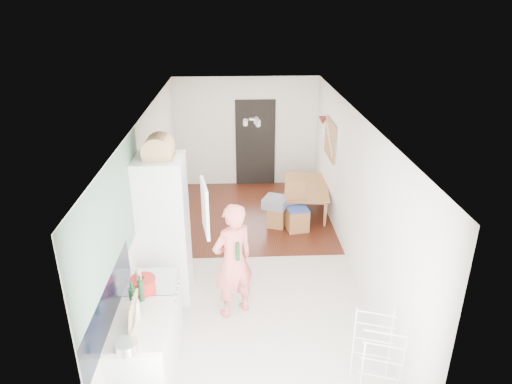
{
  "coord_description": "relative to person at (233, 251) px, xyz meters",
  "views": [
    {
      "loc": [
        -0.24,
        -6.49,
        4.11
      ],
      "look_at": [
        0.07,
        0.2,
        1.21
      ],
      "focal_mm": 32.0,
      "sensor_mm": 36.0,
      "label": 1
    }
  ],
  "objects": [
    {
      "name": "bottle_a",
      "position": [
        -1.07,
        -1.14,
        0.09
      ],
      "size": [
        0.08,
        0.08,
        0.32
      ],
      "primitive_type": "cylinder",
      "rotation": [
        0.0,
        0.0,
        -0.09
      ],
      "color": "#16401F",
      "rests_on": "worktop"
    },
    {
      "name": "pepper_mill_back",
      "position": [
        -1.08,
        -0.76,
        0.05
      ],
      "size": [
        0.08,
        0.08,
        0.24
      ],
      "primitive_type": "cylinder",
      "rotation": [
        0.0,
        0.0,
        -0.23
      ],
      "color": "tan",
      "rests_on": "worktop"
    },
    {
      "name": "doorway_recess",
      "position": [
        0.51,
        4.74,
        0.01
      ],
      "size": [
        0.9,
        0.04,
        2.0
      ],
      "primitive_type": "cube",
      "color": "black",
      "rests_on": "room_shell"
    },
    {
      "name": "tile_splashback",
      "position": [
        -1.28,
        -1.29,
        0.16
      ],
      "size": [
        0.02,
        1.9,
        0.5
      ],
      "primitive_type": "cube",
      "color": "black",
      "rests_on": "room_shell"
    },
    {
      "name": "wood_floor_overlay",
      "position": [
        0.31,
        3.11,
        -0.98
      ],
      "size": [
        3.2,
        3.3,
        0.01
      ],
      "primitive_type": "cube",
      "color": "#4F2012",
      "rests_on": "room_shell"
    },
    {
      "name": "dining_chair",
      "position": [
        1.19,
        2.4,
        -0.53
      ],
      "size": [
        0.45,
        0.45,
        0.91
      ],
      "primitive_type": null,
      "rotation": [
        0.0,
        0.0,
        0.17
      ],
      "color": "#A4643D",
      "rests_on": "floor"
    },
    {
      "name": "pinboard",
      "position": [
        1.89,
        3.16,
        0.56
      ],
      "size": [
        0.03,
        0.9,
        0.7
      ],
      "primitive_type": "cube",
      "color": "tan",
      "rests_on": "room_shell"
    },
    {
      "name": "chopping_boards",
      "position": [
        -1.02,
        -1.4,
        0.12
      ],
      "size": [
        0.11,
        0.28,
        0.38
      ],
      "primitive_type": null,
      "rotation": [
        0.0,
        0.0,
        -0.28
      ],
      "color": "tan",
      "rests_on": "worktop"
    },
    {
      "name": "cooker_top",
      "position": [
        -0.99,
        -0.54,
        -0.09
      ],
      "size": [
        0.6,
        0.6,
        0.04
      ],
      "primitive_type": "cube",
      "color": "silver",
      "rests_on": "room_shell"
    },
    {
      "name": "base_cabinet",
      "position": [
        -0.99,
        -1.29,
        -0.56
      ],
      "size": [
        0.6,
        0.9,
        0.86
      ],
      "primitive_type": "cube",
      "color": "white",
      "rests_on": "room_shell"
    },
    {
      "name": "pepper_mill_front",
      "position": [
        -1.07,
        -0.76,
        0.03
      ],
      "size": [
        0.07,
        0.07,
        0.2
      ],
      "primitive_type": "cylinder",
      "rotation": [
        0.0,
        0.0,
        -0.34
      ],
      "color": "tan",
      "rests_on": "worktop"
    },
    {
      "name": "room_shell",
      "position": [
        0.31,
        1.26,
        0.26
      ],
      "size": [
        3.2,
        7.0,
        2.5
      ],
      "primitive_type": null,
      "color": "silver",
      "rests_on": "ground"
    },
    {
      "name": "person",
      "position": [
        0.0,
        0.0,
        0.0
      ],
      "size": [
        0.86,
        0.78,
        1.98
      ],
      "primitive_type": "imported",
      "rotation": [
        0.0,
        0.0,
        3.7
      ],
      "color": "#EE6E67",
      "rests_on": "floor"
    },
    {
      "name": "fridge_door",
      "position": [
        -0.35,
        0.18,
        0.56
      ],
      "size": [
        0.14,
        0.56,
        0.7
      ],
      "primitive_type": "cube",
      "rotation": [
        0.0,
        0.0,
        -1.4
      ],
      "color": "white",
      "rests_on": "room_shell"
    },
    {
      "name": "worktop",
      "position": [
        -0.99,
        -1.29,
        -0.1
      ],
      "size": [
        0.62,
        0.92,
        0.06
      ],
      "primitive_type": "cube",
      "color": "beige",
      "rests_on": "room_shell"
    },
    {
      "name": "fridge_housing",
      "position": [
        -0.96,
        0.48,
        0.09
      ],
      "size": [
        0.66,
        0.66,
        2.15
      ],
      "primitive_type": "cube",
      "color": "white",
      "rests_on": "room_shell"
    },
    {
      "name": "drying_rack",
      "position": [
        1.59,
        -1.36,
        -0.55
      ],
      "size": [
        0.56,
        0.53,
        0.88
      ],
      "primitive_type": null,
      "rotation": [
        0.0,
        0.0,
        -0.31
      ],
      "color": "white",
      "rests_on": "floor"
    },
    {
      "name": "fridge_interior",
      "position": [
        -0.65,
        0.48,
        0.56
      ],
      "size": [
        0.02,
        0.52,
        0.66
      ],
      "primitive_type": "cube",
      "color": "white",
      "rests_on": "room_shell"
    },
    {
      "name": "bread_bin",
      "position": [
        -0.94,
        0.48,
        1.27
      ],
      "size": [
        0.44,
        0.42,
        0.22
      ],
      "primitive_type": null,
      "rotation": [
        0.0,
        0.0,
        -0.08
      ],
      "color": "tan",
      "rests_on": "fridge_housing"
    },
    {
      "name": "wall_sconce",
      "position": [
        1.85,
        3.81,
        0.76
      ],
      "size": [
        0.18,
        0.18,
        0.16
      ],
      "primitive_type": "cone",
      "color": "maroon",
      "rests_on": "room_shell"
    },
    {
      "name": "floor",
      "position": [
        0.31,
        1.26,
        -0.99
      ],
      "size": [
        3.2,
        7.0,
        0.01
      ],
      "primitive_type": "cube",
      "color": "beige",
      "rests_on": "ground"
    },
    {
      "name": "range_cooker",
      "position": [
        -0.99,
        -0.54,
        -0.55
      ],
      "size": [
        0.6,
        0.6,
        0.88
      ],
      "primitive_type": "cube",
      "color": "white",
      "rests_on": "room_shell"
    },
    {
      "name": "sage_wall_panel",
      "position": [
        -1.28,
        -0.74,
        0.86
      ],
      "size": [
        0.02,
        3.0,
        1.3
      ],
      "primitive_type": "cube",
      "color": "slate",
      "rests_on": "room_shell"
    },
    {
      "name": "bottle_c",
      "position": [
        -1.03,
        -1.25,
        0.05
      ],
      "size": [
        0.11,
        0.11,
        0.23
      ],
      "primitive_type": "cylinder",
      "rotation": [
        0.0,
        0.0,
        -0.13
      ],
      "color": "silver",
      "rests_on": "worktop"
    },
    {
      "name": "steel_pan",
      "position": [
        -1.03,
        -1.72,
        -0.01
      ],
      "size": [
        0.24,
        0.24,
        0.11
      ],
      "primitive_type": "cylinder",
      "rotation": [
        0.0,
        0.0,
        0.11
      ],
      "color": "silver",
      "rests_on": "worktop"
    },
    {
      "name": "pinboard_frame",
      "position": [
        1.87,
        3.16,
        0.56
      ],
      "size": [
        0.0,
        0.94,
        0.74
      ],
      "primitive_type": "cube",
      "color": "#A4643D",
      "rests_on": "room_shell"
    },
    {
      "name": "bottle_b",
      "position": [
        -1.03,
        -0.92,
        0.06
      ],
      "size": [
        0.07,
        0.07,
        0.26
      ],
      "primitive_type": "cylinder",
      "rotation": [
        0.0,
        0.0,
        0.17
      ],
      "color": "#16401F",
      "rests_on": "worktop"
    },
    {
      "name": "stool",
      "position": [
        0.82,
        2.56,
        -0.78
      ],
      "size": [
        0.39,
        0.39,
        0.41
      ],
      "primitive_type": null,
      "rotation": [
        0.0,
        0.0,
        -0.31
      ],
      "color": "#A4643D",
      "rests_on": "floor"
    },
    {
      "name": "red_casserole",
      "position": [
        -1.05,
        -0.74,
        0.02
      ],
      "size": [
        0.34,
        0.34,
        0.18
      ],
      "primitive_type": "cylinder",
      "rotation": [
        0.0,
        0.0,
        0.13
      ],
      "color": "red",
      "rests_on": "cooker_top"
    },
    {
      "name": "dining_table",
      "position": [
        1.51,
        3.24,
        -0.76
      ],
      "size": [
        0.9,
        1.4,
        0.46
      ],
      "primitive_type": "imported",
      "rotation": [
        0.0,
        0.0,
        1.45
      ],
      "color": "#A4643D",
      "rests_on": "floor"
    },
    {
      "name": "grey_drape",
      "position": [
        0.8,
        2.57,
        -0.48
      ],
      "size": [
        0.56,
        0.56,
        0.19
      ],
      "primitive_type": "cube",
      "rotation": [
        0.0,
        0.0,
        -0.42
      ],
      "color": "slate",
      "rests_on": "stool"
    },
    {
      "name": "held_bottle",
      "position": [
        0.06,
        -0.13,
        0.07
      ],
      "size": [
        0.05,
        0.05,
        0.25
      ],
      "primitive_type": "cylinder",
      "color": "#16401F",
      "rests_on": "person"
    }
  ]
}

